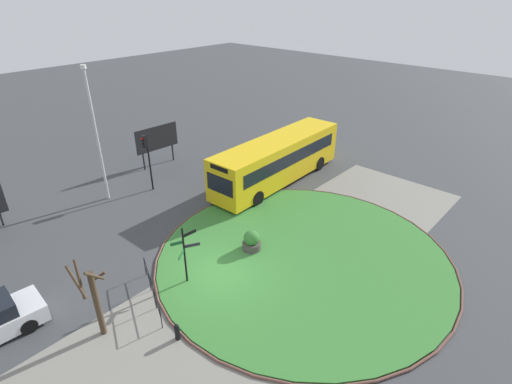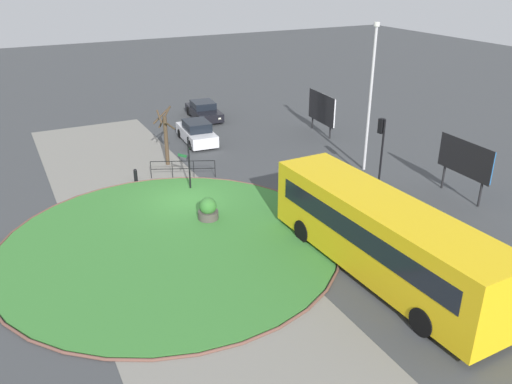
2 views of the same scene
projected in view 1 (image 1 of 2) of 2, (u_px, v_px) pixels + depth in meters
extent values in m
plane|color=#3D3F42|center=(218.00, 275.00, 18.96)|extent=(120.00, 120.00, 0.00)
cube|color=gray|center=(252.00, 296.00, 17.68)|extent=(32.00, 7.71, 0.02)
cylinder|color=#387A33|center=(303.00, 256.00, 20.19)|extent=(14.55, 14.55, 0.10)
torus|color=brown|center=(303.00, 256.00, 20.18)|extent=(14.86, 14.86, 0.11)
cylinder|color=black|center=(185.00, 257.00, 17.85)|extent=(0.09, 0.09, 2.89)
sphere|color=black|center=(182.00, 229.00, 17.16)|extent=(0.10, 0.10, 0.10)
cube|color=black|center=(190.00, 233.00, 17.56)|extent=(0.65, 0.09, 0.15)
cube|color=#195128|center=(176.00, 243.00, 17.36)|extent=(0.50, 0.26, 0.15)
cube|color=black|center=(192.00, 245.00, 17.71)|extent=(0.62, 0.35, 0.15)
cube|color=#195128|center=(181.00, 254.00, 17.32)|extent=(0.58, 0.39, 0.15)
cylinder|color=black|center=(177.00, 333.00, 15.41)|extent=(0.20, 0.20, 0.64)
sphere|color=black|center=(176.00, 326.00, 15.25)|extent=(0.19, 0.19, 0.19)
cube|color=black|center=(151.00, 281.00, 17.04)|extent=(1.50, 3.31, 0.03)
cube|color=black|center=(152.00, 289.00, 17.25)|extent=(1.50, 3.31, 0.03)
cylinder|color=black|center=(145.00, 266.00, 18.74)|extent=(0.04, 0.04, 1.02)
cylinder|color=black|center=(150.00, 282.00, 17.77)|extent=(0.04, 0.04, 1.02)
cylinder|color=black|center=(155.00, 299.00, 16.79)|extent=(0.04, 0.04, 1.02)
cylinder|color=black|center=(161.00, 319.00, 15.81)|extent=(0.04, 0.04, 1.02)
cube|color=yellow|center=(278.00, 159.00, 27.27)|extent=(11.24, 2.91, 2.81)
cube|color=black|center=(293.00, 158.00, 26.34)|extent=(9.82, 0.32, 0.88)
cube|color=black|center=(263.00, 149.00, 27.83)|extent=(9.82, 0.32, 0.88)
cube|color=black|center=(220.00, 185.00, 23.43)|extent=(0.09, 2.10, 1.10)
cube|color=black|center=(219.00, 169.00, 22.94)|extent=(0.06, 1.41, 0.28)
cylinder|color=black|center=(257.00, 198.00, 24.73)|extent=(1.01, 0.33, 1.00)
cylinder|color=black|center=(230.00, 187.00, 26.08)|extent=(1.01, 0.33, 1.00)
cylinder|color=black|center=(319.00, 163.00, 29.55)|extent=(1.01, 0.33, 1.00)
cylinder|color=black|center=(293.00, 155.00, 30.91)|extent=(1.01, 0.33, 1.00)
cylinder|color=black|center=(29.00, 326.00, 15.73)|extent=(0.65, 0.27, 0.64)
cylinder|color=black|center=(17.00, 305.00, 16.74)|extent=(0.65, 0.27, 0.64)
cylinder|color=black|center=(150.00, 163.00, 26.00)|extent=(0.11, 0.11, 3.87)
cube|color=black|center=(144.00, 142.00, 25.13)|extent=(0.30, 0.30, 0.78)
sphere|color=red|center=(142.00, 139.00, 24.91)|extent=(0.16, 0.16, 0.16)
sphere|color=black|center=(142.00, 142.00, 25.02)|extent=(0.16, 0.16, 0.16)
sphere|color=black|center=(143.00, 146.00, 25.13)|extent=(0.16, 0.16, 0.16)
cylinder|color=#B7B7BC|center=(97.00, 139.00, 23.91)|extent=(0.16, 0.16, 8.13)
cylinder|color=silver|center=(83.00, 67.00, 21.97)|extent=(0.32, 0.32, 0.22)
cylinder|color=black|center=(143.00, 156.00, 29.25)|extent=(0.12, 0.12, 2.17)
cylinder|color=black|center=(172.00, 147.00, 30.88)|extent=(0.12, 0.12, 2.17)
cube|color=#1E66B2|center=(156.00, 138.00, 29.56)|extent=(3.43, 0.26, 1.69)
cube|color=black|center=(157.00, 138.00, 29.52)|extent=(3.52, 0.17, 1.79)
cylinder|color=#47423D|center=(252.00, 246.00, 20.63)|extent=(0.97, 0.97, 0.49)
sphere|color=#33702D|center=(252.00, 238.00, 20.39)|extent=(0.82, 0.82, 0.82)
cylinder|color=#423323|center=(97.00, 304.00, 15.13)|extent=(0.23, 0.23, 3.03)
cylinder|color=#423323|center=(94.00, 276.00, 14.25)|extent=(0.71, 0.14, 0.71)
cylinder|color=#423323|center=(76.00, 282.00, 14.11)|extent=(0.13, 1.14, 0.95)
cylinder|color=#423323|center=(98.00, 277.00, 15.00)|extent=(0.52, 0.75, 0.67)
cylinder|color=#423323|center=(79.00, 279.00, 14.34)|extent=(0.35, 0.83, 1.34)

